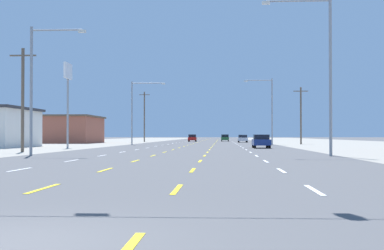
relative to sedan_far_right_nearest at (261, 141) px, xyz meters
name	(u,v)px	position (x,y,z in m)	size (l,w,h in m)	color
ground_plane	(200,145)	(-7.16, 14.53, -0.76)	(572.00, 572.00, 0.00)	#4C4C4F
lot_apron_left	(21,145)	(-31.91, 14.53, -0.75)	(28.00, 440.00, 0.01)	gray
lane_markings	(208,142)	(-7.16, 53.03, -0.75)	(10.64, 227.60, 0.01)	white
sedan_far_right_nearest	(261,141)	(0.00, 0.00, 0.00)	(1.80, 4.50, 1.46)	navy
sedan_far_right_near	(243,138)	(-0.22, 45.40, 0.00)	(1.80, 4.50, 1.46)	silver
hatchback_inner_left_mid	(192,138)	(-10.53, 57.10, 0.03)	(1.72, 3.90, 1.54)	red
hatchback_inner_right_midfar	(225,138)	(-3.51, 61.54, 0.03)	(1.72, 3.90, 1.54)	#235B2D
storefront_left_row_2	(73,129)	(-30.52, 35.67, 1.67)	(8.60, 14.73, 4.82)	#A35642
pole_sign_left_row_1	(68,82)	(-21.07, -0.43, 6.49)	(0.24, 2.57, 9.30)	gray
streetlight_left_row_0	(37,80)	(-16.90, -22.15, 4.40)	(3.88, 0.26, 8.86)	gray
streetlight_right_row_0	(323,64)	(2.53, -22.15, 5.41)	(4.62, 0.26, 10.65)	gray
streetlight_left_row_1	(136,107)	(-16.73, 19.32, 4.71)	(4.98, 0.26, 9.22)	gray
streetlight_right_row_1	(269,106)	(2.57, 19.32, 4.79)	(4.14, 0.26, 9.55)	gray
utility_pole_left_row_0	(23,98)	(-20.59, -15.04, 3.71)	(2.20, 0.26, 8.56)	brown
utility_pole_right_row_1	(301,114)	(7.76, 23.89, 3.78)	(2.20, 0.26, 8.68)	brown
utility_pole_left_row_2	(144,116)	(-20.30, 52.58, 4.65)	(2.20, 0.26, 10.41)	brown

